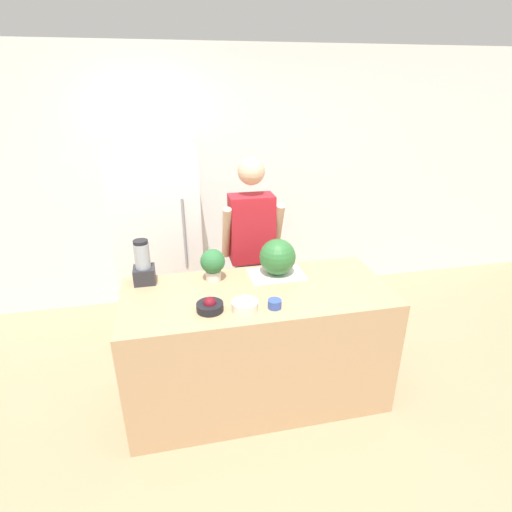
{
  "coord_description": "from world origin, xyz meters",
  "views": [
    {
      "loc": [
        -0.53,
        -1.99,
        2.26
      ],
      "look_at": [
        0.0,
        0.45,
        1.16
      ],
      "focal_mm": 28.0,
      "sensor_mm": 36.0,
      "label": 1
    }
  ],
  "objects_px": {
    "person": "(252,252)",
    "blender": "(143,265)",
    "bowl_small_blue": "(275,304)",
    "bowl_cherries": "(210,306)",
    "refrigerator": "(159,238)",
    "bowl_cream": "(245,304)",
    "watermelon": "(278,257)",
    "potted_plant": "(213,263)"
  },
  "relations": [
    {
      "from": "person",
      "to": "watermelon",
      "type": "distance_m",
      "value": 0.56
    },
    {
      "from": "person",
      "to": "watermelon",
      "type": "height_order",
      "value": "person"
    },
    {
      "from": "blender",
      "to": "bowl_cream",
      "type": "bearing_deg",
      "value": -39.43
    },
    {
      "from": "bowl_cherries",
      "to": "potted_plant",
      "type": "xyz_separation_m",
      "value": [
        0.07,
        0.42,
        0.1
      ]
    },
    {
      "from": "bowl_cherries",
      "to": "bowl_small_blue",
      "type": "bearing_deg",
      "value": -7.62
    },
    {
      "from": "person",
      "to": "watermelon",
      "type": "relative_size",
      "value": 6.31
    },
    {
      "from": "watermelon",
      "to": "bowl_cherries",
      "type": "height_order",
      "value": "watermelon"
    },
    {
      "from": "watermelon",
      "to": "blender",
      "type": "bearing_deg",
      "value": 174.86
    },
    {
      "from": "bowl_cream",
      "to": "blender",
      "type": "xyz_separation_m",
      "value": [
        -0.64,
        0.53,
        0.1
      ]
    },
    {
      "from": "bowl_small_blue",
      "to": "potted_plant",
      "type": "bearing_deg",
      "value": 125.86
    },
    {
      "from": "refrigerator",
      "to": "potted_plant",
      "type": "bearing_deg",
      "value": -69.92
    },
    {
      "from": "bowl_cream",
      "to": "bowl_small_blue",
      "type": "relative_size",
      "value": 1.93
    },
    {
      "from": "bowl_small_blue",
      "to": "person",
      "type": "bearing_deg",
      "value": 87.06
    },
    {
      "from": "refrigerator",
      "to": "bowl_cream",
      "type": "distance_m",
      "value": 1.64
    },
    {
      "from": "person",
      "to": "blender",
      "type": "bearing_deg",
      "value": -153.65
    },
    {
      "from": "watermelon",
      "to": "bowl_small_blue",
      "type": "distance_m",
      "value": 0.49
    },
    {
      "from": "watermelon",
      "to": "bowl_cream",
      "type": "relative_size",
      "value": 1.57
    },
    {
      "from": "refrigerator",
      "to": "bowl_small_blue",
      "type": "relative_size",
      "value": 19.53
    },
    {
      "from": "refrigerator",
      "to": "potted_plant",
      "type": "distance_m",
      "value": 1.18
    },
    {
      "from": "refrigerator",
      "to": "bowl_small_blue",
      "type": "xyz_separation_m",
      "value": [
        0.74,
        -1.57,
        0.07
      ]
    },
    {
      "from": "bowl_cherries",
      "to": "bowl_small_blue",
      "type": "xyz_separation_m",
      "value": [
        0.41,
        -0.06,
        -0.0
      ]
    },
    {
      "from": "watermelon",
      "to": "bowl_small_blue",
      "type": "height_order",
      "value": "watermelon"
    },
    {
      "from": "refrigerator",
      "to": "bowl_cherries",
      "type": "relative_size",
      "value": 10.07
    },
    {
      "from": "refrigerator",
      "to": "bowl_cherries",
      "type": "xyz_separation_m",
      "value": [
        0.33,
        -1.51,
        0.08
      ]
    },
    {
      "from": "potted_plant",
      "to": "refrigerator",
      "type": "bearing_deg",
      "value": 110.08
    },
    {
      "from": "person",
      "to": "blender",
      "type": "height_order",
      "value": "person"
    },
    {
      "from": "bowl_small_blue",
      "to": "blender",
      "type": "height_order",
      "value": "blender"
    },
    {
      "from": "bowl_cream",
      "to": "potted_plant",
      "type": "bearing_deg",
      "value": 108.27
    },
    {
      "from": "watermelon",
      "to": "blender",
      "type": "relative_size",
      "value": 0.82
    },
    {
      "from": "watermelon",
      "to": "potted_plant",
      "type": "relative_size",
      "value": 1.11
    },
    {
      "from": "refrigerator",
      "to": "blender",
      "type": "height_order",
      "value": "refrigerator"
    },
    {
      "from": "blender",
      "to": "potted_plant",
      "type": "xyz_separation_m",
      "value": [
        0.49,
        -0.07,
        -0.0
      ]
    },
    {
      "from": "potted_plant",
      "to": "bowl_small_blue",
      "type": "bearing_deg",
      "value": -54.14
    },
    {
      "from": "person",
      "to": "bowl_small_blue",
      "type": "relative_size",
      "value": 19.11
    },
    {
      "from": "person",
      "to": "bowl_small_blue",
      "type": "distance_m",
      "value": 0.99
    },
    {
      "from": "refrigerator",
      "to": "potted_plant",
      "type": "xyz_separation_m",
      "value": [
        0.4,
        -1.09,
        0.18
      ]
    },
    {
      "from": "blender",
      "to": "person",
      "type": "bearing_deg",
      "value": 26.35
    },
    {
      "from": "bowl_cherries",
      "to": "bowl_cream",
      "type": "relative_size",
      "value": 1.0
    },
    {
      "from": "person",
      "to": "bowl_cherries",
      "type": "height_order",
      "value": "person"
    },
    {
      "from": "person",
      "to": "potted_plant",
      "type": "distance_m",
      "value": 0.66
    },
    {
      "from": "bowl_cream",
      "to": "person",
      "type": "bearing_deg",
      "value": 75.87
    },
    {
      "from": "refrigerator",
      "to": "bowl_cream",
      "type": "relative_size",
      "value": 10.12
    }
  ]
}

